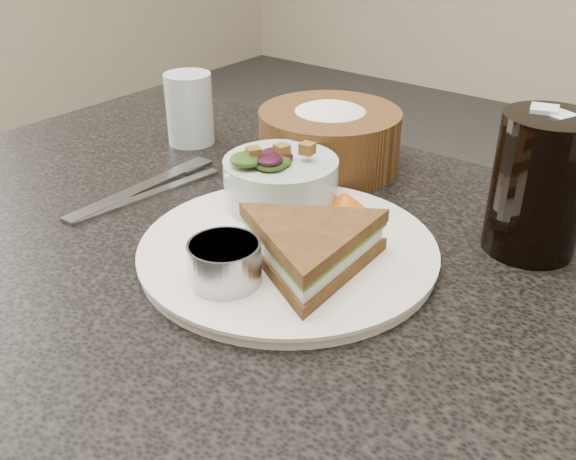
% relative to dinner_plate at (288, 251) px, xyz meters
% --- Properties ---
extents(dinner_plate, '(0.29, 0.29, 0.01)m').
position_rel_dinner_plate_xyz_m(dinner_plate, '(0.00, 0.00, 0.00)').
color(dinner_plate, silver).
rests_on(dinner_plate, dining_table).
extents(sandwich, '(0.23, 0.23, 0.04)m').
position_rel_dinner_plate_xyz_m(sandwich, '(0.04, -0.02, 0.03)').
color(sandwich, brown).
rests_on(sandwich, dinner_plate).
extents(salad_bowl, '(0.16, 0.16, 0.07)m').
position_rel_dinner_plate_xyz_m(salad_bowl, '(-0.06, 0.07, 0.04)').
color(salad_bowl, '#AFBFB8').
rests_on(salad_bowl, dinner_plate).
extents(dressing_ramekin, '(0.08, 0.08, 0.04)m').
position_rel_dinner_plate_xyz_m(dressing_ramekin, '(-0.00, -0.09, 0.03)').
color(dressing_ramekin, '#999FA5').
rests_on(dressing_ramekin, dinner_plate).
extents(orange_wedge, '(0.07, 0.07, 0.03)m').
position_rel_dinner_plate_xyz_m(orange_wedge, '(0.01, 0.09, 0.02)').
color(orange_wedge, orange).
rests_on(orange_wedge, dinner_plate).
extents(fork, '(0.02, 0.20, 0.01)m').
position_rel_dinner_plate_xyz_m(fork, '(-0.23, 0.00, -0.00)').
color(fork, gray).
rests_on(fork, dining_table).
extents(knife, '(0.04, 0.20, 0.00)m').
position_rel_dinner_plate_xyz_m(knife, '(-0.21, 0.01, -0.00)').
color(knife, '#97989A').
rests_on(knife, dining_table).
extents(bread_basket, '(0.21, 0.21, 0.10)m').
position_rel_dinner_plate_xyz_m(bread_basket, '(-0.10, 0.21, 0.04)').
color(bread_basket, brown).
rests_on(bread_basket, dining_table).
extents(cola_glass, '(0.11, 0.11, 0.15)m').
position_rel_dinner_plate_xyz_m(cola_glass, '(0.18, 0.16, 0.07)').
color(cola_glass, black).
rests_on(cola_glass, dining_table).
extents(water_glass, '(0.07, 0.07, 0.10)m').
position_rel_dinner_plate_xyz_m(water_glass, '(-0.30, 0.16, 0.04)').
color(water_glass, silver).
rests_on(water_glass, dining_table).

